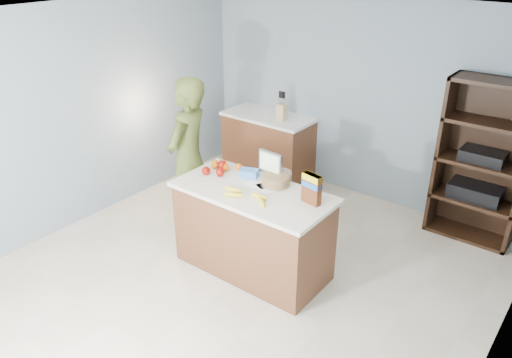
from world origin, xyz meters
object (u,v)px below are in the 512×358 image
Objects in this scene: shelving_unit at (482,164)px; cereal_box at (312,187)px; tv at (270,164)px; counter_peninsula at (253,234)px; person at (188,159)px.

shelving_unit is 6.36× the size of cereal_box.
tv is 1.00× the size of cereal_box.
counter_peninsula is 1.12m from person.
tv is at bearing 83.46° from person.
person is at bearing -170.43° from tv.
cereal_box is (0.60, -0.19, 0.01)m from tv.
shelving_unit is at bearing 47.75° from tv.
shelving_unit reaches higher than counter_peninsula.
person is 6.39× the size of cereal_box.
tv is 0.63m from cereal_box.
counter_peninsula is 5.53× the size of tv.
counter_peninsula is 2.61m from shelving_unit.
counter_peninsula is at bearing 65.30° from person.
shelving_unit is 3.18m from person.
person is 1.58m from cereal_box.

